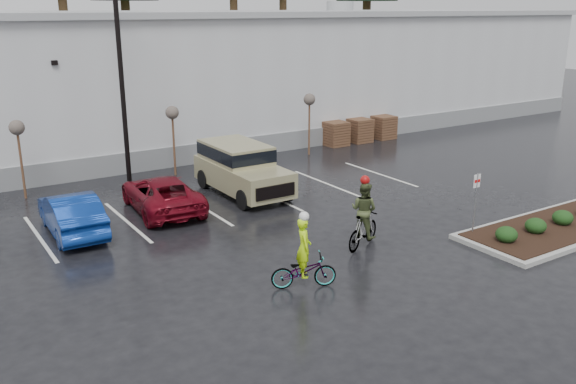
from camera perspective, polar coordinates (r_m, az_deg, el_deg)
ground at (r=18.82m, az=9.67°, el=-6.57°), size 120.00×120.00×0.00m
warehouse at (r=36.73m, az=-14.15°, el=10.52°), size 60.50×15.50×7.20m
wooded_ridge at (r=58.94m, az=-21.69°, el=11.45°), size 80.00×25.00×6.00m
lamppost at (r=25.85m, az=-15.50°, el=12.47°), size 0.50×1.00×9.22m
sapling_west at (r=26.28m, az=-24.00°, el=5.16°), size 0.60×0.60×3.20m
sapling_mid at (r=27.99m, az=-10.77°, el=6.96°), size 0.60×0.60×3.20m
sapling_east at (r=31.55m, az=2.02°, el=8.35°), size 0.60×0.60×3.20m
pallet_stack_a at (r=34.16m, az=4.47°, el=5.47°), size 1.20×1.20×1.35m
pallet_stack_b at (r=35.20m, az=6.69°, el=5.75°), size 1.20×1.20×1.35m
pallet_stack_c at (r=36.36m, az=8.89°, el=6.02°), size 1.20×1.20×1.35m
curb_island at (r=23.34m, az=24.21°, el=-2.99°), size 8.00×3.00×0.15m
mulch_bed at (r=23.31m, az=24.24°, el=-2.77°), size 7.60×2.60×0.04m
shrub_a at (r=20.87m, az=19.77°, el=-3.76°), size 0.70×0.70×0.52m
shrub_b at (r=22.03m, az=22.16°, el=-2.94°), size 0.70×0.70×0.52m
shrub_c at (r=23.23m, az=24.31°, el=-2.20°), size 0.70×0.70×0.52m
fire_lane_sign at (r=21.10m, az=17.15°, el=-0.43°), size 0.30×0.05×2.20m
car_blue at (r=21.95m, az=-19.59°, el=-1.90°), size 1.65×4.38×1.43m
car_red at (r=23.49m, az=-11.72°, el=-0.15°), size 2.65×5.00×1.34m
suv_tan at (r=25.01m, az=-4.24°, el=2.06°), size 2.20×5.10×2.06m
cyclist_hivis at (r=16.78m, az=1.48°, el=-6.76°), size 1.92×1.30×2.20m
cyclist_olive at (r=19.61m, az=7.07°, el=-2.75°), size 1.90×1.23×2.39m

